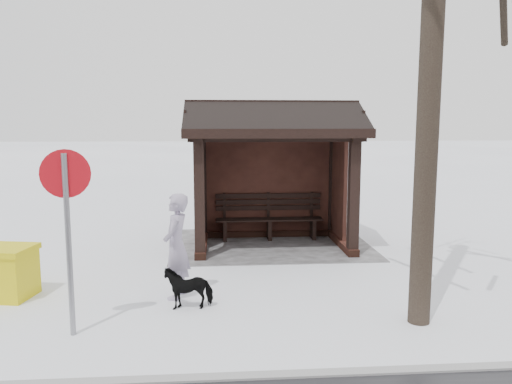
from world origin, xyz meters
TOP-DOWN VIEW (x-y plane):
  - ground at (0.00, 0.00)m, footprint 120.00×120.00m
  - kerb at (0.00, 5.50)m, footprint 120.00×0.15m
  - trampled_patch at (0.00, -0.20)m, footprint 4.20×3.20m
  - bus_shelter at (0.00, -0.16)m, footprint 3.60×2.40m
  - pedestrian at (1.78, 2.99)m, footprint 0.51×0.66m
  - dog at (1.58, 3.39)m, footprint 0.72×0.38m
  - road_sign at (2.97, 4.24)m, footprint 0.59×0.14m

SIDE VIEW (x-z plane):
  - ground at x=0.00m, z-range 0.00..0.00m
  - trampled_patch at x=0.00m, z-range 0.00..0.02m
  - kerb at x=0.00m, z-range -0.02..0.04m
  - dog at x=1.58m, z-range 0.00..0.58m
  - pedestrian at x=1.78m, z-range 0.00..1.59m
  - road_sign at x=2.97m, z-range 0.51..2.84m
  - bus_shelter at x=0.00m, z-range 0.62..3.71m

